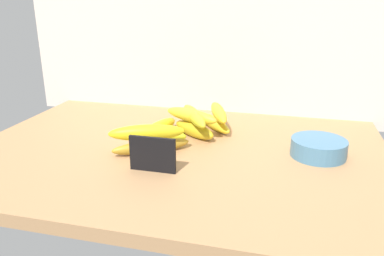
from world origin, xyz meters
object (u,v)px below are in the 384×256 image
at_px(banana_3, 214,123).
at_px(banana_7, 219,112).
at_px(banana_6, 194,116).
at_px(banana_5, 191,115).
at_px(banana_4, 194,129).
at_px(fruit_bowl, 318,148).
at_px(banana_2, 151,146).
at_px(banana_1, 161,134).
at_px(chalkboard_sign, 153,156).
at_px(banana_0, 157,129).
at_px(banana_8, 147,133).

relative_size(banana_3, banana_7, 0.96).
distance_m(banana_3, banana_6, 0.10).
bearing_deg(banana_7, banana_5, -133.05).
height_order(banana_4, banana_6, banana_6).
bearing_deg(banana_5, fruit_bowl, -10.53).
bearing_deg(banana_3, banana_2, -118.05).
relative_size(banana_1, banana_4, 0.97).
height_order(banana_1, banana_7, banana_7).
xyz_separation_m(chalkboard_sign, fruit_bowl, (0.38, 0.19, -0.02)).
distance_m(banana_1, banana_4, 0.10).
bearing_deg(banana_0, fruit_bowl, -4.99).
height_order(chalkboard_sign, banana_5, chalkboard_sign).
bearing_deg(chalkboard_sign, banana_4, 81.55).
height_order(chalkboard_sign, banana_6, chalkboard_sign).
height_order(fruit_bowl, banana_1, fruit_bowl).
relative_size(banana_2, banana_7, 1.06).
height_order(chalkboard_sign, banana_2, chalkboard_sign).
height_order(fruit_bowl, banana_7, banana_7).
bearing_deg(banana_6, banana_5, -170.02).
xyz_separation_m(banana_3, banana_7, (0.01, -0.01, 0.04)).
bearing_deg(banana_0, banana_6, 15.00).
relative_size(chalkboard_sign, banana_1, 0.72).
xyz_separation_m(banana_2, banana_4, (0.08, 0.14, 0.00)).
distance_m(banana_2, banana_6, 0.17).
distance_m(banana_0, banana_1, 0.04).
relative_size(fruit_bowl, banana_6, 0.69).
bearing_deg(banana_6, chalkboard_sign, -97.94).
bearing_deg(banana_4, banana_1, -148.31).
bearing_deg(fruit_bowl, banana_6, 168.99).
bearing_deg(banana_0, banana_2, -78.12).
xyz_separation_m(banana_6, banana_7, (0.06, 0.07, -0.01)).
bearing_deg(fruit_bowl, banana_3, 154.35).
bearing_deg(banana_3, banana_0, -144.63).
relative_size(banana_1, banana_7, 0.79).
xyz_separation_m(banana_7, banana_8, (-0.15, -0.22, 0.00)).
bearing_deg(chalkboard_sign, banana_6, 82.06).
bearing_deg(chalkboard_sign, banana_8, 117.26).
distance_m(chalkboard_sign, fruit_bowl, 0.42).
bearing_deg(banana_2, banana_5, 65.14).
distance_m(banana_5, banana_8, 0.17).
distance_m(fruit_bowl, banana_5, 0.36).
bearing_deg(banana_0, banana_7, 31.17).
height_order(banana_4, banana_7, banana_7).
bearing_deg(banana_7, banana_8, -123.11).
bearing_deg(banana_5, banana_7, 46.95).
xyz_separation_m(banana_2, banana_5, (0.07, 0.15, 0.04)).
relative_size(banana_4, banana_8, 0.81).
relative_size(banana_1, banana_5, 0.86).
relative_size(banana_4, banana_6, 0.78).
bearing_deg(banana_3, banana_7, -23.01).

